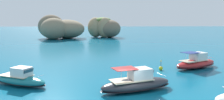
# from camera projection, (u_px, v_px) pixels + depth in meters

# --- Properties ---
(ground_plane) EXTENTS (400.00, 400.00, 0.00)m
(ground_plane) POSITION_uv_depth(u_px,v_px,m) (133.00, 98.00, 19.16)
(ground_plane) COLOR #0C5B7A
(islet_large) EXTENTS (20.90, 19.62, 8.85)m
(islet_large) POSITION_uv_depth(u_px,v_px,m) (62.00, 29.00, 79.59)
(islet_large) COLOR #9E8966
(islet_large) RESTS_ON ground
(islet_small) EXTENTS (15.10, 12.27, 7.92)m
(islet_small) POSITION_uv_depth(u_px,v_px,m) (104.00, 28.00, 84.89)
(islet_small) COLOR #9E8966
(islet_small) RESTS_ON ground
(motorboat_charcoal) EXTENTS (8.01, 4.70, 2.41)m
(motorboat_charcoal) POSITION_uv_depth(u_px,v_px,m) (137.00, 83.00, 21.18)
(motorboat_charcoal) COLOR #2D2D33
(motorboat_charcoal) RESTS_ON ground
(motorboat_teal) EXTENTS (7.06, 4.78, 2.02)m
(motorboat_teal) POSITION_uv_depth(u_px,v_px,m) (20.00, 79.00, 22.96)
(motorboat_teal) COLOR #19727A
(motorboat_teal) RESTS_ON ground
(motorboat_red) EXTENTS (7.95, 5.61, 2.43)m
(motorboat_red) POSITION_uv_depth(u_px,v_px,m) (196.00, 63.00, 31.05)
(motorboat_red) COLOR red
(motorboat_red) RESTS_ON ground
(channel_buoy) EXTENTS (0.56, 0.56, 1.48)m
(channel_buoy) POSITION_uv_depth(u_px,v_px,m) (161.00, 68.00, 29.78)
(channel_buoy) COLOR yellow
(channel_buoy) RESTS_ON ground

